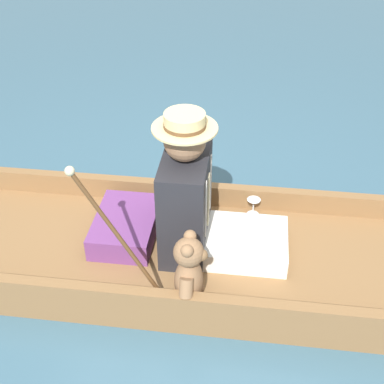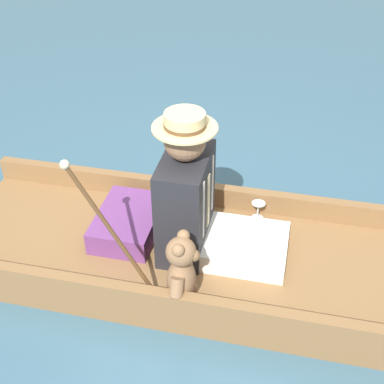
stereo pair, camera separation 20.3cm
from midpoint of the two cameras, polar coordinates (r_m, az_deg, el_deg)
name	(u,v)px [view 1 (the left image)]	position (r m, az deg, el deg)	size (l,w,h in m)	color
ground_plane	(180,264)	(3.01, -3.27, -7.79)	(16.00, 16.00, 0.00)	#385B70
punt_boat	(180,255)	(2.96, -3.31, -6.81)	(0.95, 2.55, 0.24)	brown
seat_cushion	(126,226)	(3.02, -8.99, -3.66)	(0.47, 0.33, 0.13)	#6B3875
seated_person	(199,203)	(2.76, -1.40, -1.26)	(0.43, 0.71, 0.82)	white
teddy_bear	(189,272)	(2.55, -2.58, -8.55)	(0.28, 0.16, 0.39)	#846042
wine_glass	(254,204)	(3.13, 4.74, -1.30)	(0.08, 0.08, 0.11)	silver
walking_cane	(112,228)	(2.42, -10.89, -3.88)	(0.04, 0.42, 0.76)	brown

